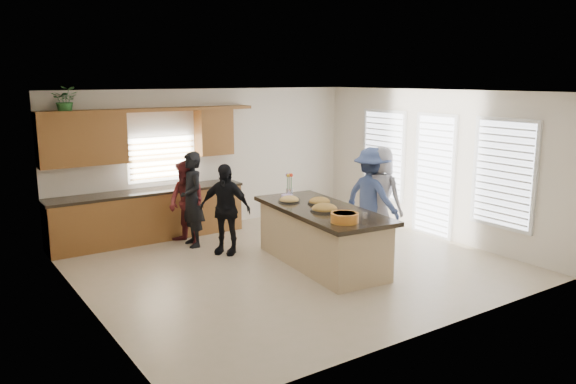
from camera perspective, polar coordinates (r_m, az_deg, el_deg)
floor at (r=9.31m, az=0.38°, el=-7.34°), size 6.50×6.50×0.00m
room_shell at (r=8.88m, az=0.40°, el=4.35°), size 6.52×6.02×2.81m
back_cabinetry at (r=10.80m, az=-14.38°, el=-0.04°), size 4.08×0.66×2.46m
right_wall_glazing at (r=10.99m, az=14.80°, el=2.42°), size 0.06×4.00×2.25m
island at (r=9.19m, az=3.42°, el=-4.65°), size 1.41×2.80×0.95m
platter_front at (r=8.86m, az=3.73°, el=-1.75°), size 0.45×0.45×0.18m
platter_mid at (r=9.38m, az=3.23°, el=-1.01°), size 0.39×0.39×0.16m
platter_back at (r=9.49m, az=0.13°, el=-0.83°), size 0.37×0.37×0.15m
salad_bowl at (r=8.17m, az=5.77°, el=-2.56°), size 0.41×0.41×0.14m
clear_cup at (r=8.42m, az=7.83°, el=-2.39°), size 0.07×0.07×0.10m
plate_stack at (r=9.81m, az=-0.13°, el=-0.43°), size 0.20×0.20×0.05m
flower_vase at (r=9.92m, az=0.16°, el=0.80°), size 0.14×0.14×0.41m
potted_plant at (r=10.34m, az=-21.66°, el=8.66°), size 0.52×0.49×0.47m
woman_left_back at (r=10.24m, az=-9.73°, el=-0.75°), size 0.46×0.66×1.72m
woman_left_mid at (r=10.36m, az=-10.25°, el=-1.14°), size 0.79×0.89×1.54m
woman_left_front at (r=9.73m, az=-6.42°, el=-1.73°), size 0.88×0.96×1.58m
woman_right_back at (r=10.24m, az=8.51°, el=-0.50°), size 0.81×1.24×1.79m
woman_right_front at (r=10.27m, az=9.21°, el=-0.44°), size 0.80×1.01×1.81m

